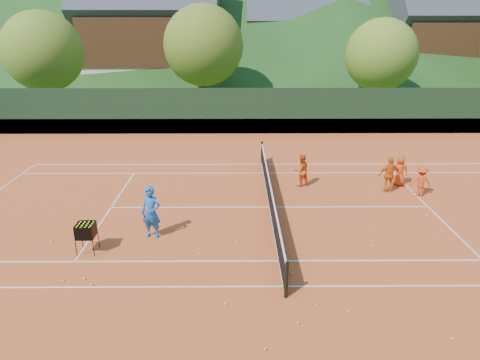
{
  "coord_description": "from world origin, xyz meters",
  "views": [
    {
      "loc": [
        -1.31,
        -15.75,
        7.08
      ],
      "look_at": [
        -1.2,
        0.0,
        1.19
      ],
      "focal_mm": 32.0,
      "sensor_mm": 36.0,
      "label": 1
    }
  ],
  "objects_px": {
    "student_d": "(421,181)",
    "ball_hopper": "(86,231)",
    "student_b": "(389,175)",
    "chalet_left": "(151,36)",
    "chalet_mid": "(303,41)",
    "student_a": "(301,170)",
    "chalet_right": "(445,39)",
    "student_c": "(400,171)",
    "coach": "(151,213)",
    "tennis_net": "(270,196)"
  },
  "relations": [
    {
      "from": "student_a",
      "to": "student_c",
      "type": "distance_m",
      "value": 4.46
    },
    {
      "from": "student_a",
      "to": "chalet_right",
      "type": "bearing_deg",
      "value": -146.24
    },
    {
      "from": "chalet_right",
      "to": "tennis_net",
      "type": "bearing_deg",
      "value": -123.69
    },
    {
      "from": "chalet_mid",
      "to": "tennis_net",
      "type": "bearing_deg",
      "value": -100.01
    },
    {
      "from": "student_b",
      "to": "chalet_right",
      "type": "relative_size",
      "value": 0.13
    },
    {
      "from": "student_c",
      "to": "chalet_mid",
      "type": "distance_m",
      "value": 31.87
    },
    {
      "from": "chalet_mid",
      "to": "chalet_right",
      "type": "relative_size",
      "value": 1.06
    },
    {
      "from": "student_a",
      "to": "chalet_right",
      "type": "height_order",
      "value": "chalet_right"
    },
    {
      "from": "student_d",
      "to": "ball_hopper",
      "type": "relative_size",
      "value": 1.31
    },
    {
      "from": "student_b",
      "to": "chalet_mid",
      "type": "height_order",
      "value": "chalet_mid"
    },
    {
      "from": "ball_hopper",
      "to": "chalet_right",
      "type": "xyz_separation_m",
      "value": [
        26.16,
        33.5,
        4.49
      ]
    },
    {
      "from": "coach",
      "to": "tennis_net",
      "type": "distance_m",
      "value": 4.94
    },
    {
      "from": "student_b",
      "to": "ball_hopper",
      "type": "relative_size",
      "value": 1.59
    },
    {
      "from": "student_a",
      "to": "chalet_left",
      "type": "bearing_deg",
      "value": -89.78
    },
    {
      "from": "coach",
      "to": "student_a",
      "type": "xyz_separation_m",
      "value": [
        5.83,
        4.88,
        -0.19
      ]
    },
    {
      "from": "student_b",
      "to": "chalet_right",
      "type": "bearing_deg",
      "value": -120.25
    },
    {
      "from": "coach",
      "to": "student_d",
      "type": "distance_m",
      "value": 11.35
    },
    {
      "from": "student_d",
      "to": "student_a",
      "type": "bearing_deg",
      "value": -7.01
    },
    {
      "from": "student_a",
      "to": "chalet_mid",
      "type": "bearing_deg",
      "value": -120.49
    },
    {
      "from": "student_c",
      "to": "chalet_mid",
      "type": "xyz_separation_m",
      "value": [
        -0.04,
        31.58,
        4.27
      ]
    },
    {
      "from": "student_b",
      "to": "chalet_right",
      "type": "height_order",
      "value": "chalet_right"
    },
    {
      "from": "student_a",
      "to": "ball_hopper",
      "type": "bearing_deg",
      "value": 14.72
    },
    {
      "from": "student_c",
      "to": "tennis_net",
      "type": "relative_size",
      "value": 0.12
    },
    {
      "from": "student_d",
      "to": "chalet_left",
      "type": "height_order",
      "value": "chalet_left"
    },
    {
      "from": "coach",
      "to": "chalet_right",
      "type": "height_order",
      "value": "chalet_right"
    },
    {
      "from": "coach",
      "to": "tennis_net",
      "type": "xyz_separation_m",
      "value": [
        4.25,
        2.49,
        -0.43
      ]
    },
    {
      "from": "coach",
      "to": "student_d",
      "type": "relative_size",
      "value": 1.42
    },
    {
      "from": "student_c",
      "to": "student_d",
      "type": "relative_size",
      "value": 1.07
    },
    {
      "from": "student_a",
      "to": "ball_hopper",
      "type": "height_order",
      "value": "student_a"
    },
    {
      "from": "chalet_left",
      "to": "ball_hopper",
      "type": "bearing_deg",
      "value": -83.46
    },
    {
      "from": "tennis_net",
      "to": "student_a",
      "type": "bearing_deg",
      "value": 56.58
    },
    {
      "from": "coach",
      "to": "student_a",
      "type": "height_order",
      "value": "coach"
    },
    {
      "from": "chalet_left",
      "to": "chalet_mid",
      "type": "distance_m",
      "value": 16.51
    },
    {
      "from": "student_a",
      "to": "chalet_mid",
      "type": "relative_size",
      "value": 0.12
    },
    {
      "from": "coach",
      "to": "student_d",
      "type": "xyz_separation_m",
      "value": [
        10.74,
        3.64,
        -0.27
      ]
    },
    {
      "from": "student_c",
      "to": "student_d",
      "type": "height_order",
      "value": "student_c"
    },
    {
      "from": "student_d",
      "to": "tennis_net",
      "type": "distance_m",
      "value": 6.6
    },
    {
      "from": "student_a",
      "to": "student_b",
      "type": "xyz_separation_m",
      "value": [
        3.71,
        -0.78,
        0.06
      ]
    },
    {
      "from": "coach",
      "to": "ball_hopper",
      "type": "xyz_separation_m",
      "value": [
        -1.91,
        -1.01,
        -0.18
      ]
    },
    {
      "from": "student_d",
      "to": "chalet_right",
      "type": "distance_m",
      "value": 32.18
    },
    {
      "from": "ball_hopper",
      "to": "chalet_right",
      "type": "distance_m",
      "value": 42.74
    },
    {
      "from": "student_b",
      "to": "chalet_right",
      "type": "xyz_separation_m",
      "value": [
        14.71,
        28.39,
        4.44
      ]
    },
    {
      "from": "chalet_left",
      "to": "chalet_right",
      "type": "bearing_deg",
      "value": 0.0
    },
    {
      "from": "student_d",
      "to": "student_b",
      "type": "bearing_deg",
      "value": -13.6
    },
    {
      "from": "coach",
      "to": "student_d",
      "type": "height_order",
      "value": "coach"
    },
    {
      "from": "student_b",
      "to": "student_d",
      "type": "xyz_separation_m",
      "value": [
        1.2,
        -0.45,
        -0.14
      ]
    },
    {
      "from": "coach",
      "to": "student_a",
      "type": "bearing_deg",
      "value": 51.32
    },
    {
      "from": "ball_hopper",
      "to": "chalet_mid",
      "type": "xyz_separation_m",
      "value": [
        12.16,
        37.5,
        4.22
      ]
    },
    {
      "from": "student_c",
      "to": "coach",
      "type": "bearing_deg",
      "value": 42.25
    },
    {
      "from": "student_b",
      "to": "chalet_left",
      "type": "bearing_deg",
      "value": -64.55
    }
  ]
}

